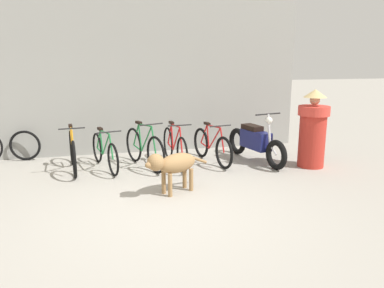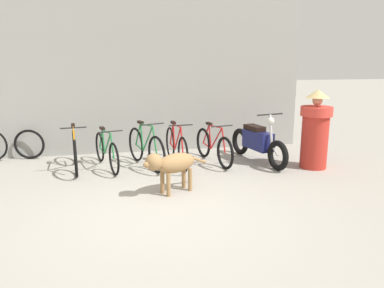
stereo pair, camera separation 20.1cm
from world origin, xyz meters
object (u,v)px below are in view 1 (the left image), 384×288
Objects in this scene: person_in_robes at (313,129)px; spare_tire_left at (25,146)px; bicycle_3 at (175,147)px; bicycle_4 at (212,146)px; bicycle_2 at (144,148)px; bicycle_0 at (73,152)px; motorcycle at (256,142)px; bicycle_1 at (105,152)px; stray_dog at (173,164)px.

person_in_robes is 5.90m from spare_tire_left.
bicycle_3 is 1.06× the size of bicycle_4.
bicycle_0 is at bearing -112.89° from bicycle_2.
spare_tire_left is at bearing -114.88° from bicycle_3.
spare_tire_left is (-5.58, 1.86, -0.44)m from person_in_robes.
motorcycle is 1.16m from person_in_robes.
motorcycle is at bearing 67.85° from bicycle_2.
bicycle_1 is 1.91m from spare_tire_left.
person_in_robes reaches higher than motorcycle.
bicycle_3 reaches higher than bicycle_4.
bicycle_2 is at bearing 69.39° from bicycle_1.
bicycle_4 is 3.91m from spare_tire_left.
bicycle_2 reaches higher than bicycle_0.
bicycle_0 is 4.66m from person_in_robes.
bicycle_2 reaches higher than stray_dog.
motorcycle is at bearing 71.09° from bicycle_1.
bicycle_2 reaches higher than bicycle_4.
motorcycle is at bearing -14.90° from spare_tire_left.
bicycle_0 is 1.02× the size of bicycle_1.
motorcycle is (3.65, -0.24, 0.05)m from bicycle_0.
bicycle_0 reaches higher than bicycle_4.
bicycle_3 is 2.68× the size of spare_tire_left.
bicycle_2 is at bearing -24.97° from spare_tire_left.
spare_tire_left is (-1.61, 1.03, -0.01)m from bicycle_1.
bicycle_1 is 1.46× the size of stray_dog.
bicycle_3 is 2.74m from person_in_robes.
motorcycle is at bearing 81.54° from bicycle_3.
stray_dog is (-0.35, -1.58, 0.11)m from bicycle_3.
stray_dog is 3.77m from spare_tire_left.
bicycle_2 is 1.63m from stray_dog.
bicycle_2 is at bearing 25.58° from person_in_robes.
bicycle_3 is 0.78m from bicycle_4.
bicycle_3 is at bearing 71.28° from bicycle_1.
bicycle_3 is at bearing 80.62° from bicycle_0.
bicycle_0 is 1.48× the size of stray_dog.
person_in_robes reaches higher than bicycle_0.
person_in_robes is at bearing 56.81° from bicycle_4.
bicycle_4 is 2.02m from person_in_robes.
bicycle_3 reaches higher than stray_dog.
bicycle_3 is at bearing 69.83° from bicycle_2.
bicycle_4 is 0.84× the size of motorcycle.
person_in_robes is at bearing -18.45° from spare_tire_left.
bicycle_2 is 1.44× the size of stray_dog.
bicycle_1 is at bearing 81.77° from bicycle_0.
bicycle_1 is at bearing -84.52° from stray_dog.
bicycle_2 is 2.53× the size of spare_tire_left.
motorcycle reaches higher than bicycle_1.
bicycle_0 is 1.96m from bicycle_3.
stray_dog reaches higher than spare_tire_left.
motorcycle is (2.30, -0.14, 0.04)m from bicycle_2.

